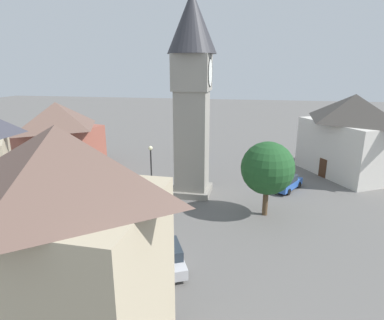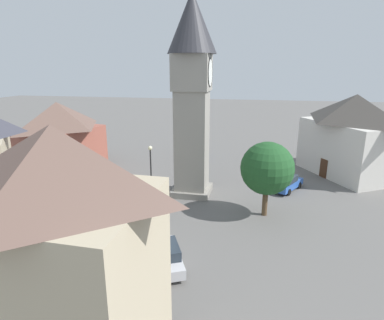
{
  "view_description": "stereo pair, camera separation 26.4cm",
  "coord_description": "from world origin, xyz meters",
  "px_view_note": "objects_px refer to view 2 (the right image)",
  "views": [
    {
      "loc": [
        -28.9,
        -5.66,
        11.78
      ],
      "look_at": [
        0.0,
        0.0,
        3.38
      ],
      "focal_mm": 30.11,
      "sensor_mm": 36.0,
      "label": 1
    },
    {
      "loc": [
        -28.84,
        -5.92,
        11.78
      ],
      "look_at": [
        0.0,
        0.0,
        3.38
      ],
      "focal_mm": 30.11,
      "sensor_mm": 36.0,
      "label": 2
    }
  ],
  "objects_px": {
    "car_silver_kerb": "(287,183)",
    "building_corner_back": "(352,135)",
    "car_red_corner": "(193,152)",
    "building_shop_left": "(60,136)",
    "pedestrian": "(95,181)",
    "building_terrace_right": "(66,263)",
    "tree": "(267,169)",
    "car_blue_kerb": "(165,255)",
    "lamp_post": "(151,168)",
    "clock_tower": "(192,81)"
  },
  "relations": [
    {
      "from": "building_corner_back",
      "to": "car_silver_kerb",
      "type": "bearing_deg",
      "value": 132.09
    },
    {
      "from": "clock_tower",
      "to": "car_blue_kerb",
      "type": "distance_m",
      "value": 15.73
    },
    {
      "from": "pedestrian",
      "to": "building_corner_back",
      "type": "bearing_deg",
      "value": -67.6
    },
    {
      "from": "car_silver_kerb",
      "to": "building_terrace_right",
      "type": "bearing_deg",
      "value": 157.16
    },
    {
      "from": "clock_tower",
      "to": "building_corner_back",
      "type": "distance_m",
      "value": 19.73
    },
    {
      "from": "building_terrace_right",
      "to": "lamp_post",
      "type": "bearing_deg",
      "value": 7.95
    },
    {
      "from": "car_blue_kerb",
      "to": "car_silver_kerb",
      "type": "bearing_deg",
      "value": -28.96
    },
    {
      "from": "building_terrace_right",
      "to": "building_corner_back",
      "type": "xyz_separation_m",
      "value": [
        29.26,
        -16.8,
        -0.49
      ]
    },
    {
      "from": "car_red_corner",
      "to": "pedestrian",
      "type": "bearing_deg",
      "value": 152.99
    },
    {
      "from": "tree",
      "to": "building_terrace_right",
      "type": "bearing_deg",
      "value": 155.93
    },
    {
      "from": "building_shop_left",
      "to": "lamp_post",
      "type": "bearing_deg",
      "value": -121.76
    },
    {
      "from": "clock_tower",
      "to": "building_terrace_right",
      "type": "distance_m",
      "value": 20.73
    },
    {
      "from": "car_silver_kerb",
      "to": "lamp_post",
      "type": "relative_size",
      "value": 0.79
    },
    {
      "from": "car_silver_kerb",
      "to": "building_shop_left",
      "type": "distance_m",
      "value": 26.24
    },
    {
      "from": "car_blue_kerb",
      "to": "building_terrace_right",
      "type": "xyz_separation_m",
      "value": [
        -7.77,
        1.29,
        4.37
      ]
    },
    {
      "from": "car_silver_kerb",
      "to": "building_corner_back",
      "type": "relative_size",
      "value": 0.35
    },
    {
      "from": "clock_tower",
      "to": "car_silver_kerb",
      "type": "height_order",
      "value": "clock_tower"
    },
    {
      "from": "car_blue_kerb",
      "to": "pedestrian",
      "type": "xyz_separation_m",
      "value": [
        10.81,
        10.39,
        0.25
      ]
    },
    {
      "from": "car_silver_kerb",
      "to": "building_corner_back",
      "type": "bearing_deg",
      "value": -47.91
    },
    {
      "from": "building_shop_left",
      "to": "lamp_post",
      "type": "xyz_separation_m",
      "value": [
        -8.79,
        -14.21,
        -0.42
      ]
    },
    {
      "from": "car_blue_kerb",
      "to": "building_corner_back",
      "type": "xyz_separation_m",
      "value": [
        21.49,
        -15.5,
        3.89
      ]
    },
    {
      "from": "building_terrace_right",
      "to": "pedestrian",
      "type": "bearing_deg",
      "value": 26.07
    },
    {
      "from": "car_red_corner",
      "to": "building_corner_back",
      "type": "relative_size",
      "value": 0.34
    },
    {
      "from": "tree",
      "to": "building_corner_back",
      "type": "bearing_deg",
      "value": -36.4
    },
    {
      "from": "building_shop_left",
      "to": "lamp_post",
      "type": "height_order",
      "value": "building_shop_left"
    },
    {
      "from": "building_corner_back",
      "to": "clock_tower",
      "type": "bearing_deg",
      "value": 119.6
    },
    {
      "from": "car_silver_kerb",
      "to": "lamp_post",
      "type": "distance_m",
      "value": 14.03
    },
    {
      "from": "car_red_corner",
      "to": "building_shop_left",
      "type": "relative_size",
      "value": 0.42
    },
    {
      "from": "car_red_corner",
      "to": "pedestrian",
      "type": "distance_m",
      "value": 15.77
    },
    {
      "from": "car_silver_kerb",
      "to": "pedestrian",
      "type": "relative_size",
      "value": 2.62
    },
    {
      "from": "building_terrace_right",
      "to": "car_silver_kerb",
      "type": "bearing_deg",
      "value": -22.84
    },
    {
      "from": "car_silver_kerb",
      "to": "building_corner_back",
      "type": "xyz_separation_m",
      "value": [
        6.53,
        -7.23,
        3.89
      ]
    },
    {
      "from": "tree",
      "to": "building_shop_left",
      "type": "distance_m",
      "value": 25.06
    },
    {
      "from": "car_silver_kerb",
      "to": "lamp_post",
      "type": "xyz_separation_m",
      "value": [
        -7.05,
        11.76,
        2.95
      ]
    },
    {
      "from": "pedestrian",
      "to": "tree",
      "type": "xyz_separation_m",
      "value": [
        -2.15,
        -16.44,
        3.04
      ]
    },
    {
      "from": "car_silver_kerb",
      "to": "pedestrian",
      "type": "bearing_deg",
      "value": 102.52
    },
    {
      "from": "car_silver_kerb",
      "to": "lamp_post",
      "type": "height_order",
      "value": "lamp_post"
    },
    {
      "from": "building_shop_left",
      "to": "car_red_corner",
      "type": "bearing_deg",
      "value": -60.57
    },
    {
      "from": "pedestrian",
      "to": "building_corner_back",
      "type": "distance_m",
      "value": 28.24
    },
    {
      "from": "pedestrian",
      "to": "building_terrace_right",
      "type": "bearing_deg",
      "value": -153.93
    },
    {
      "from": "tree",
      "to": "lamp_post",
      "type": "height_order",
      "value": "tree"
    },
    {
      "from": "car_red_corner",
      "to": "tree",
      "type": "relative_size",
      "value": 0.7
    },
    {
      "from": "pedestrian",
      "to": "building_terrace_right",
      "type": "distance_m",
      "value": 21.1
    },
    {
      "from": "car_blue_kerb",
      "to": "tree",
      "type": "relative_size",
      "value": 0.72
    },
    {
      "from": "car_blue_kerb",
      "to": "car_silver_kerb",
      "type": "xyz_separation_m",
      "value": [
        14.96,
        -8.28,
        0.0
      ]
    },
    {
      "from": "building_shop_left",
      "to": "building_terrace_right",
      "type": "distance_m",
      "value": 29.48
    },
    {
      "from": "car_red_corner",
      "to": "lamp_post",
      "type": "xyz_separation_m",
      "value": [
        -16.95,
        0.26,
        2.95
      ]
    },
    {
      "from": "car_silver_kerb",
      "to": "building_terrace_right",
      "type": "relative_size",
      "value": 0.44
    },
    {
      "from": "car_silver_kerb",
      "to": "building_terrace_right",
      "type": "height_order",
      "value": "building_terrace_right"
    },
    {
      "from": "building_shop_left",
      "to": "building_terrace_right",
      "type": "height_order",
      "value": "building_terrace_right"
    }
  ]
}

